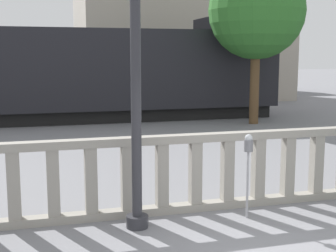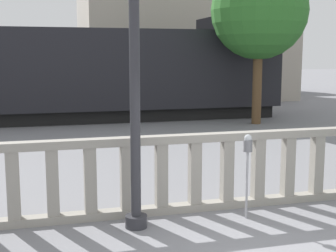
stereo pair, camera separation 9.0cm
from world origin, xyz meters
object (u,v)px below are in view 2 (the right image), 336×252
parking_meter (248,152)px  train_far (120,68)px  tree_left (259,11)px  train_near (10,74)px

parking_meter → train_far: bearing=85.0°
parking_meter → tree_left: (5.16, 10.28, 3.36)m
train_near → train_far: size_ratio=0.92×
parking_meter → train_near: train_near is taller
train_near → tree_left: tree_left is taller
train_near → train_far: train_near is taller
parking_meter → train_near: (-4.52, 13.10, 0.86)m
parking_meter → train_near: bearing=109.0°
train_far → tree_left: (2.77, -17.02, 2.64)m
train_far → tree_left: tree_left is taller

